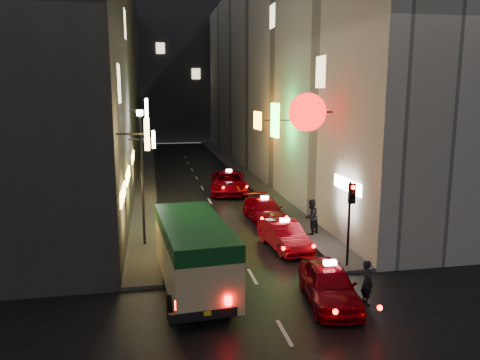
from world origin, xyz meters
TOP-DOWN VIEW (x-y plane):
  - building_left at (-8.00, 33.99)m, footprint 7.48×52.00m
  - building_right at (8.00, 33.99)m, footprint 8.19×52.00m
  - building_far at (0.00, 66.00)m, footprint 30.00×10.00m
  - sidewalk_left at (-4.25, 34.00)m, footprint 1.50×52.00m
  - sidewalk_right at (4.25, 34.00)m, footprint 1.50×52.00m
  - minibus at (-2.38, 7.56)m, footprint 2.61×6.27m
  - taxi_near at (2.08, 5.72)m, footprint 2.63×5.18m
  - taxi_second at (2.17, 11.53)m, footprint 2.43×4.88m
  - taxi_third at (2.40, 16.33)m, footprint 2.08×4.76m
  - taxi_far at (1.71, 24.38)m, footprint 3.09×5.97m
  - pedestrian_crossing at (3.30, 5.39)m, footprint 0.41×0.60m
  - pedestrian_sidewalk at (3.99, 13.05)m, footprint 0.89×0.82m
  - traffic_light at (4.00, 8.47)m, footprint 0.26×0.43m
  - lamp_post at (-4.20, 13.00)m, footprint 0.28×0.28m

SIDE VIEW (x-z plane):
  - sidewalk_left at x=-4.25m, z-range 0.00..0.15m
  - sidewalk_right at x=4.25m, z-range 0.00..0.15m
  - taxi_second at x=2.17m, z-range -0.08..1.58m
  - taxi_third at x=2.40m, z-range -0.08..1.58m
  - taxi_near at x=2.08m, z-range -0.08..1.67m
  - pedestrian_crossing at x=3.30m, z-range 0.00..1.76m
  - taxi_far at x=1.71m, z-range -0.08..1.90m
  - pedestrian_sidewalk at x=3.99m, z-range 0.15..2.16m
  - minibus at x=-2.38m, z-range 0.35..2.98m
  - traffic_light at x=4.00m, z-range 0.94..4.44m
  - lamp_post at x=-4.20m, z-range 0.61..6.84m
  - building_left at x=-8.00m, z-range 0.00..18.00m
  - building_right at x=8.00m, z-range 0.00..18.00m
  - building_far at x=0.00m, z-range 0.00..22.00m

